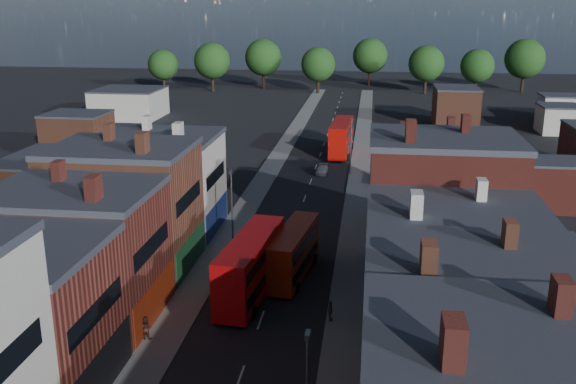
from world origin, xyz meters
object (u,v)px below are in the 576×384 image
(bus_1, at_px, (294,251))
(ped_1, at_px, (146,328))
(bus_0, at_px, (251,265))
(bus_2, at_px, (341,137))
(ped_3, at_px, (330,311))
(car_3, at_px, (322,170))
(car_2, at_px, (276,240))

(bus_1, relative_size, ped_1, 6.14)
(bus_0, relative_size, ped_1, 7.08)
(bus_0, relative_size, bus_2, 0.97)
(bus_0, height_order, bus_2, bus_2)
(ped_3, bearing_deg, bus_1, 16.99)
(bus_2, bearing_deg, car_3, -96.83)
(ped_1, bearing_deg, ped_3, -154.93)
(car_3, relative_size, ped_3, 2.35)
(bus_0, height_order, car_3, bus_0)
(bus_0, xyz_separation_m, bus_2, (4.78, 52.36, 0.11))
(bus_0, relative_size, bus_1, 1.15)
(bus_2, relative_size, car_3, 3.32)
(bus_1, height_order, car_2, bus_1)
(car_2, height_order, car_3, car_2)
(bus_0, distance_m, ped_3, 7.94)
(ped_1, xyz_separation_m, ped_3, (13.03, 4.54, -0.05))
(bus_2, bearing_deg, car_2, -93.37)
(bus_2, relative_size, ped_1, 7.30)
(bus_1, height_order, ped_1, bus_1)
(bus_0, distance_m, car_2, 11.82)
(ped_3, bearing_deg, bus_2, -6.41)
(car_2, bearing_deg, bus_2, 88.85)
(car_2, distance_m, car_3, 28.74)
(car_3, distance_m, ped_1, 49.21)
(bus_2, relative_size, ped_3, 7.79)
(ped_3, bearing_deg, bus_0, 53.66)
(car_3, xyz_separation_m, ped_1, (-8.90, -48.40, 0.43))
(ped_1, height_order, ped_3, ped_1)
(ped_3, bearing_deg, car_2, 14.70)
(ped_1, relative_size, ped_3, 1.07)
(ped_1, distance_m, ped_3, 13.80)
(car_2, bearing_deg, ped_1, -103.09)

